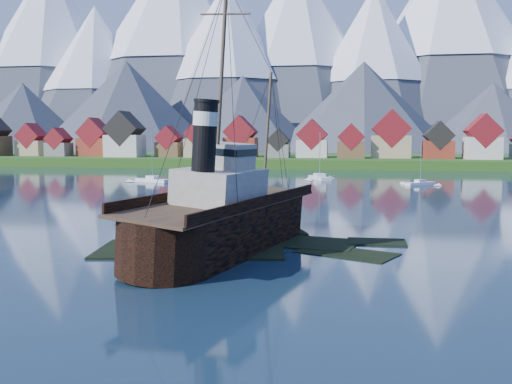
% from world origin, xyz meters
% --- Properties ---
extents(ground, '(1400.00, 1400.00, 0.00)m').
position_xyz_m(ground, '(0.00, 0.00, 0.00)').
color(ground, '#15293D').
rests_on(ground, ground).
extents(shoal, '(31.71, 21.24, 1.14)m').
position_xyz_m(shoal, '(1.78, 2.15, -0.35)').
color(shoal, black).
rests_on(shoal, ground).
extents(shore_bank, '(600.00, 80.00, 3.20)m').
position_xyz_m(shore_bank, '(0.00, 170.00, 0.00)').
color(shore_bank, '#1D4915').
rests_on(shore_bank, ground).
extents(seawall, '(600.00, 2.50, 2.00)m').
position_xyz_m(seawall, '(0.00, 132.00, 0.00)').
color(seawall, '#3F3D38').
rests_on(seawall, ground).
extents(town, '(250.96, 16.69, 17.30)m').
position_xyz_m(town, '(-33.12, 152.18, 8.99)').
color(town, maroon).
rests_on(town, ground).
extents(mountains, '(965.00, 340.00, 205.00)m').
position_xyz_m(mountains, '(-0.79, 481.26, 89.34)').
color(mountains, '#2D333D').
rests_on(mountains, ground).
extents(tugboat_wreck, '(7.58, 32.67, 25.89)m').
position_xyz_m(tugboat_wreck, '(0.31, -0.09, 3.24)').
color(tugboat_wreck, black).
rests_on(tugboat_wreck, ground).
extents(sailboat_c, '(9.73, 6.14, 12.37)m').
position_xyz_m(sailboat_c, '(-34.61, 75.00, 0.28)').
color(sailboat_c, white).
rests_on(sailboat_c, ground).
extents(sailboat_d, '(7.18, 6.05, 10.32)m').
position_xyz_m(sailboat_d, '(27.61, 77.10, 0.24)').
color(sailboat_d, white).
rests_on(sailboat_d, ground).
extents(sailboat_e, '(6.38, 10.99, 12.47)m').
position_xyz_m(sailboat_e, '(4.36, 89.40, 0.27)').
color(sailboat_e, white).
rests_on(sailboat_e, ground).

